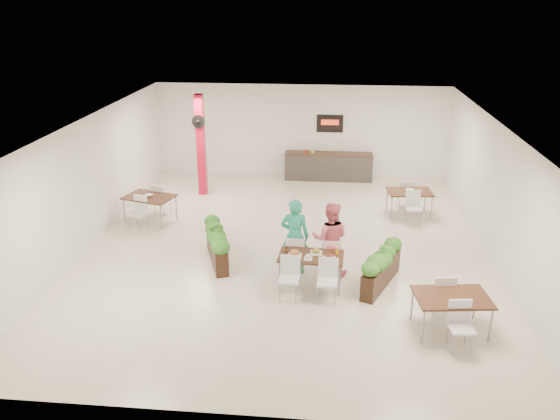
% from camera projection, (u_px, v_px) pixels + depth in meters
% --- Properties ---
extents(ground, '(12.00, 12.00, 0.00)m').
position_uv_depth(ground, '(286.00, 248.00, 13.90)').
color(ground, beige).
rests_on(ground, ground).
extents(room_shell, '(10.10, 12.10, 3.22)m').
position_uv_depth(room_shell, '(286.00, 172.00, 13.16)').
color(room_shell, white).
rests_on(room_shell, ground).
extents(red_column, '(0.40, 0.41, 3.20)m').
position_uv_depth(red_column, '(201.00, 144.00, 17.06)').
color(red_column, red).
rests_on(red_column, ground).
extents(service_counter, '(3.00, 0.64, 2.20)m').
position_uv_depth(service_counter, '(328.00, 166.00, 18.86)').
color(service_counter, '#2E2B29').
rests_on(service_counter, ground).
extents(main_table, '(1.44, 1.68, 0.92)m').
position_uv_depth(main_table, '(310.00, 260.00, 11.83)').
color(main_table, '#301E10').
rests_on(main_table, ground).
extents(diner_man, '(0.68, 0.46, 1.79)m').
position_uv_depth(diner_man, '(295.00, 236.00, 12.37)').
color(diner_man, '#239778').
rests_on(diner_man, ground).
extents(diner_woman, '(0.87, 0.70, 1.73)m').
position_uv_depth(diner_woman, '(330.00, 239.00, 12.32)').
color(diner_woman, '#E76676').
rests_on(diner_woman, ground).
extents(planter_left, '(0.89, 1.80, 0.98)m').
position_uv_depth(planter_left, '(217.00, 242.00, 13.02)').
color(planter_left, black).
rests_on(planter_left, ground).
extents(planter_right, '(0.99, 1.73, 0.97)m').
position_uv_depth(planter_right, '(382.00, 265.00, 11.91)').
color(planter_right, black).
rests_on(planter_right, ground).
extents(side_table_a, '(1.53, 1.67, 0.92)m').
position_uv_depth(side_table_a, '(150.00, 200.00, 15.30)').
color(side_table_a, '#301E10').
rests_on(side_table_a, ground).
extents(side_table_b, '(1.32, 1.65, 0.92)m').
position_uv_depth(side_table_b, '(409.00, 195.00, 15.70)').
color(side_table_b, '#301E10').
rests_on(side_table_b, ground).
extents(side_table_c, '(1.47, 1.66, 0.92)m').
position_uv_depth(side_table_c, '(452.00, 302.00, 10.23)').
color(side_table_c, '#301E10').
rests_on(side_table_c, ground).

